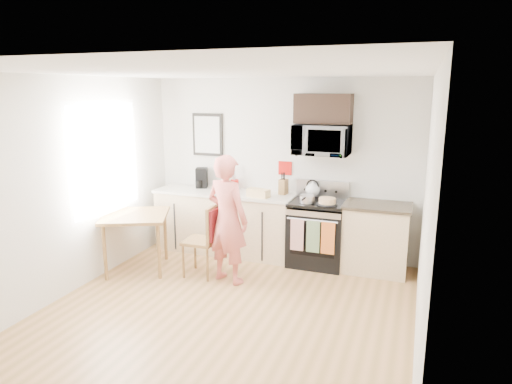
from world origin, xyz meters
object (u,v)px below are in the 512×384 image
(range, at_px, (317,234))
(dining_table, at_px, (135,221))
(microwave, at_px, (322,140))
(person, at_px, (227,219))
(cake, at_px, (327,201))
(chair, at_px, (210,231))

(range, xyz_separation_m, dining_table, (-2.28, -1.05, 0.26))
(microwave, relative_size, person, 0.46)
(person, distance_m, cake, 1.38)
(dining_table, bearing_deg, range, 24.80)
(person, relative_size, chair, 1.71)
(dining_table, bearing_deg, cake, 19.87)
(microwave, relative_size, cake, 2.76)
(person, relative_size, dining_table, 1.72)
(microwave, distance_m, dining_table, 2.77)
(person, bearing_deg, range, -118.13)
(cake, bearing_deg, dining_table, -160.13)
(dining_table, xyz_separation_m, cake, (2.44, 0.88, 0.27))
(person, bearing_deg, microwave, -115.22)
(person, height_order, dining_table, person)
(person, xyz_separation_m, cake, (1.11, 0.80, 0.14))
(microwave, bearing_deg, range, -89.94)
(range, height_order, dining_table, range)
(range, height_order, cake, range)
(person, xyz_separation_m, dining_table, (-1.33, -0.08, -0.13))
(microwave, relative_size, dining_table, 0.79)
(range, height_order, microwave, microwave)
(range, distance_m, dining_table, 2.52)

